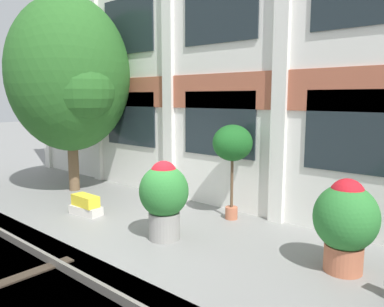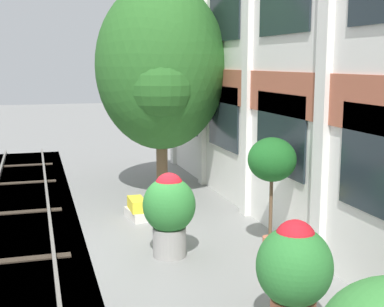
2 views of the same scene
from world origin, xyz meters
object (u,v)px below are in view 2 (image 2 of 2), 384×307
object	(u,v)px
potted_plant_tall_urn	(272,163)
potted_plant_square_trough	(137,209)
potted_plant_ribbed_drum	(169,209)
broadleaf_tree	(161,70)
potted_plant_fluted_column	(294,269)

from	to	relation	value
potted_plant_tall_urn	potted_plant_square_trough	bearing A→B (deg)	-144.38
potted_plant_square_trough	potted_plant_ribbed_drum	distance (m)	2.77
broadleaf_tree	potted_plant_square_trough	xyz separation A→B (m)	(2.47, -1.21, -3.29)
potted_plant_square_trough	potted_plant_tall_urn	bearing A→B (deg)	35.62
potted_plant_square_trough	broadleaf_tree	bearing A→B (deg)	153.84
broadleaf_tree	potted_plant_fluted_column	bearing A→B (deg)	-0.83
broadleaf_tree	potted_plant_ribbed_drum	xyz separation A→B (m)	(5.13, -1.07, -2.57)
potted_plant_tall_urn	potted_plant_ribbed_drum	bearing A→B (deg)	-98.91
potted_plant_square_trough	potted_plant_tall_urn	distance (m)	3.99
potted_plant_fluted_column	potted_plant_tall_urn	bearing A→B (deg)	160.98
potted_plant_square_trough	potted_plant_tall_urn	xyz separation A→B (m)	(2.98, 2.14, 1.57)
potted_plant_tall_urn	broadleaf_tree	bearing A→B (deg)	-170.36
potted_plant_ribbed_drum	potted_plant_tall_urn	bearing A→B (deg)	81.09
broadleaf_tree	potted_plant_ribbed_drum	distance (m)	5.84
broadleaf_tree	potted_plant_tall_urn	size ratio (longest dim) A/B	2.60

